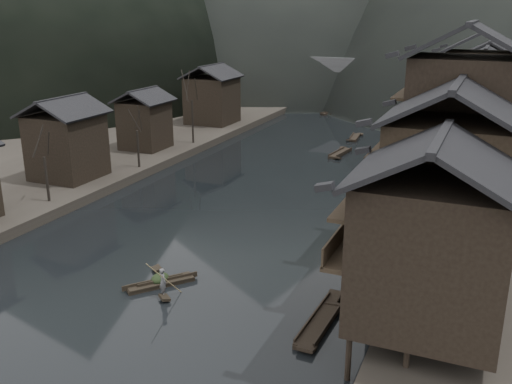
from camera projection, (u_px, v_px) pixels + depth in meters
The scene contains 12 objects.
water at pixel (198, 254), 42.81m from camera, with size 300.00×300.00×0.00m, color black.
left_bank at pixel (126, 120), 90.74m from camera, with size 40.00×200.00×1.20m, color #2D2823.
stilt_houses at pixel (471, 112), 50.39m from camera, with size 9.00×67.60×17.02m.
left_houses at pixel (125, 116), 66.35m from camera, with size 8.10×53.20×8.73m.
bare_trees at pixel (118, 122), 59.60m from camera, with size 3.94×43.28×7.89m.
moored_sampans at pixel (394, 211), 51.42m from camera, with size 2.35×49.52×0.47m.
midriver_boats at pixel (341, 133), 83.30m from camera, with size 11.56×33.22×0.45m.
stone_bridge at pixel (387, 80), 104.17m from camera, with size 40.00×6.00×9.00m.
hero_sampan at pixel (161, 282), 37.94m from camera, with size 3.75×4.37×0.43m.
cargo_heap at pixel (160, 273), 37.98m from camera, with size 1.09×1.42×0.65m, color black.
boatman at pixel (163, 278), 36.01m from camera, with size 0.67×0.44×1.83m, color #5C5C5F.
bamboo_pole at pixel (164, 243), 35.19m from camera, with size 0.06×0.06×3.97m, color #8C7A51.
Camera 1 is at (19.55, -34.36, 17.63)m, focal length 40.00 mm.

